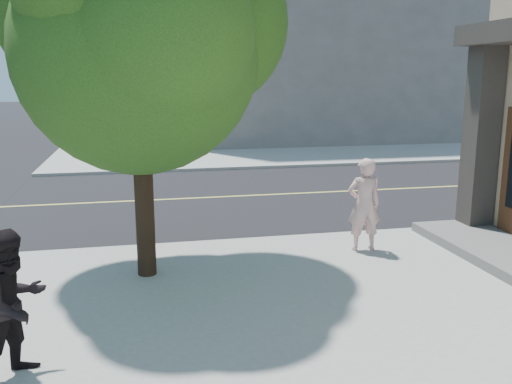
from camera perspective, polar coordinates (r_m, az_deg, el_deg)
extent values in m
plane|color=black|center=(11.56, -25.01, -6.35)|extent=(140.00, 140.00, 0.00)
cube|color=black|center=(15.82, -21.52, -1.31)|extent=(140.00, 9.00, 0.01)
cube|color=#9B9B95|center=(34.16, 6.47, 6.27)|extent=(29.00, 25.00, 0.12)
cube|color=slate|center=(11.21, 24.35, -5.73)|extent=(1.60, 4.00, 0.18)
cube|color=#35302B|center=(12.46, 22.41, 5.59)|extent=(0.55, 0.55, 4.20)
cube|color=slate|center=(34.83, 7.30, 17.99)|extent=(18.00, 16.00, 14.00)
imported|color=beige|center=(10.61, 11.19, -1.30)|extent=(0.68, 0.47, 1.79)
imported|color=black|center=(6.65, -23.87, -10.65)|extent=(1.01, 1.05, 1.70)
cylinder|color=black|center=(9.17, -11.64, 0.86)|extent=(0.31, 0.31, 3.13)
sphere|color=#2C5719|center=(9.01, -12.21, 14.00)|extent=(3.82, 3.82, 3.82)
sphere|color=#2C5719|center=(9.62, -5.86, 17.16)|extent=(2.96, 2.96, 2.96)
sphere|color=#2C5719|center=(9.79, -17.75, 17.61)|extent=(2.78, 2.78, 2.78)
sphere|color=#2C5719|center=(8.08, -9.71, 16.21)|extent=(2.61, 2.61, 2.61)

